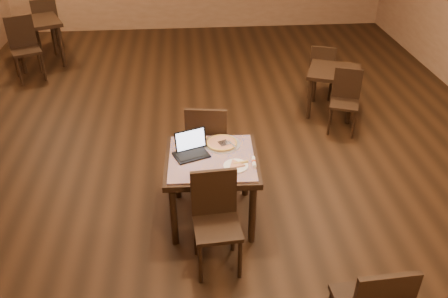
{
  "coord_description": "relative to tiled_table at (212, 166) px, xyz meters",
  "views": [
    {
      "loc": [
        -0.35,
        -5.35,
        3.33
      ],
      "look_at": [
        -0.02,
        -1.44,
        0.85
      ],
      "focal_mm": 38.0,
      "sensor_mm": 36.0,
      "label": 1
    }
  ],
  "objects": [
    {
      "name": "chair_main_far",
      "position": [
        -0.01,
        0.61,
        -0.07
      ],
      "size": [
        0.51,
        0.51,
        1.04
      ],
      "rotation": [
        0.0,
        0.0,
        3.0
      ],
      "color": "black",
      "rests_on": "ground"
    },
    {
      "name": "other_table_a",
      "position": [
        1.91,
        2.27,
        -0.1
      ],
      "size": [
        0.92,
        0.92,
        0.67
      ],
      "rotation": [
        0.0,
        0.0,
        -0.36
      ],
      "color": "black",
      "rests_on": "ground"
    },
    {
      "name": "laptop",
      "position": [
        -0.2,
        0.1,
        0.16
      ],
      "size": [
        0.39,
        0.36,
        0.22
      ],
      "rotation": [
        0.0,
        0.0,
        0.36
      ],
      "color": "black",
      "rests_on": "tiled_table"
    },
    {
      "name": "pizza_pan",
      "position": [
        0.12,
        0.24,
        0.11
      ],
      "size": [
        0.38,
        0.38,
        0.01
      ],
      "primitive_type": "cylinder",
      "color": "silver",
      "rests_on": "tiled_table"
    },
    {
      "name": "other_table_b_chair_near",
      "position": [
        -2.9,
        3.98,
        -0.07
      ],
      "size": [
        0.59,
        0.59,
        1.04
      ],
      "rotation": [
        0.0,
        0.0,
        0.41
      ],
      "color": "black",
      "rests_on": "ground"
    },
    {
      "name": "other_table_a_chair_far",
      "position": [
        1.88,
        2.78,
        -0.17
      ],
      "size": [
        0.48,
        0.48,
        0.87
      ],
      "rotation": [
        0.0,
        0.0,
        2.78
      ],
      "color": "black",
      "rests_on": "ground"
    },
    {
      "name": "other_table_a_chair_near",
      "position": [
        1.93,
        1.76,
        -0.17
      ],
      "size": [
        0.48,
        0.48,
        0.87
      ],
      "rotation": [
        0.0,
        0.0,
        -0.36
      ],
      "color": "black",
      "rests_on": "ground"
    },
    {
      "name": "chair_main_near",
      "position": [
        -0.01,
        -0.62,
        -0.12
      ],
      "size": [
        0.45,
        0.45,
        0.96
      ],
      "rotation": [
        0.0,
        0.0,
        0.08
      ],
      "color": "black",
      "rests_on": "ground"
    },
    {
      "name": "plate",
      "position": [
        0.22,
        -0.18,
        0.11
      ],
      "size": [
        0.24,
        0.24,
        0.01
      ],
      "primitive_type": "cylinder",
      "color": "white",
      "rests_on": "tiled_table"
    },
    {
      "name": "pizza_slice",
      "position": [
        0.22,
        -0.18,
        0.13
      ],
      "size": [
        0.23,
        0.23,
        0.02
      ],
      "primitive_type": null,
      "rotation": [
        0.0,
        0.0,
        0.25
      ],
      "color": "#CFC08A",
      "rests_on": "plate"
    },
    {
      "name": "napkin_roll",
      "position": [
        0.4,
        -0.14,
        0.12
      ],
      "size": [
        0.04,
        0.17,
        0.04
      ],
      "rotation": [
        0.0,
        0.0,
        -0.05
      ],
      "color": "white",
      "rests_on": "tiled_table"
    },
    {
      "name": "ground",
      "position": [
        0.14,
        1.44,
        -0.66
      ],
      "size": [
        10.0,
        10.0,
        0.0
      ],
      "primitive_type": "plane",
      "color": "black",
      "rests_on": "ground"
    },
    {
      "name": "tiled_table",
      "position": [
        0.0,
        0.0,
        0.0
      ],
      "size": [
        0.96,
        0.96,
        0.76
      ],
      "rotation": [
        0.0,
        0.0,
        -0.04
      ],
      "color": "black",
      "rests_on": "ground"
    },
    {
      "name": "other_table_b",
      "position": [
        -2.86,
        4.6,
        0.01
      ],
      "size": [
        1.13,
        1.13,
        0.8
      ],
      "rotation": [
        0.0,
        0.0,
        0.41
      ],
      "color": "black",
      "rests_on": "ground"
    },
    {
      "name": "spatula",
      "position": [
        0.14,
        0.22,
        0.13
      ],
      "size": [
        0.19,
        0.26,
        0.01
      ],
      "primitive_type": "cube",
      "rotation": [
        0.0,
        0.0,
        0.41
      ],
      "color": "silver",
      "rests_on": "pizza_whole"
    },
    {
      "name": "other_table_b_chair_far",
      "position": [
        -2.82,
        5.21,
        -0.07
      ],
      "size": [
        0.59,
        0.59,
        1.04
      ],
      "rotation": [
        0.0,
        0.0,
        3.55
      ],
      "color": "black",
      "rests_on": "ground"
    },
    {
      "name": "pizza_whole",
      "position": [
        0.12,
        0.24,
        0.12
      ],
      "size": [
        0.32,
        0.32,
        0.02
      ],
      "color": "#CFC08A",
      "rests_on": "pizza_pan"
    }
  ]
}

